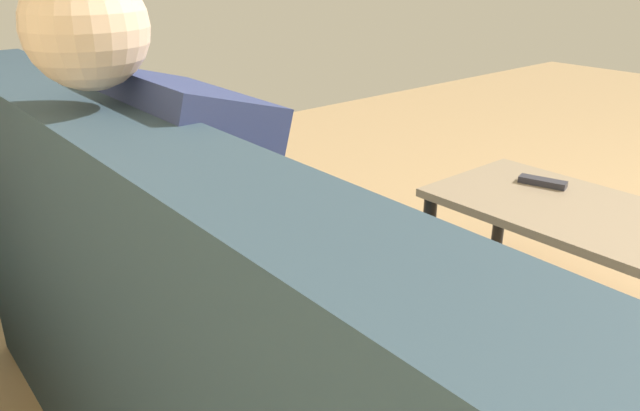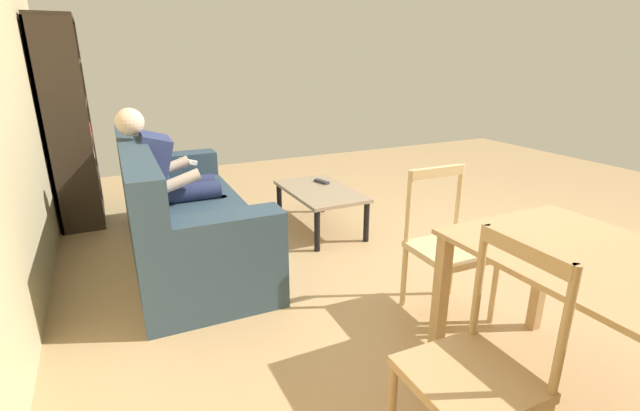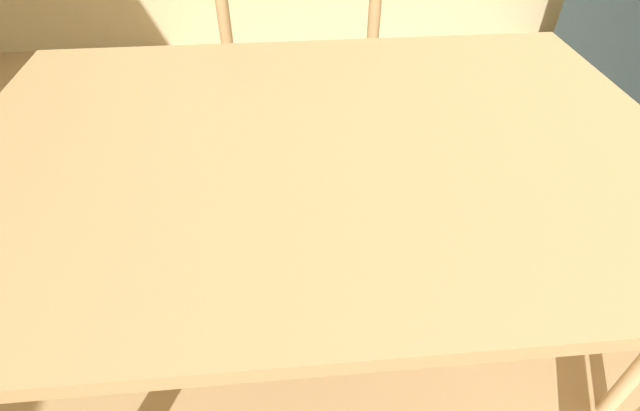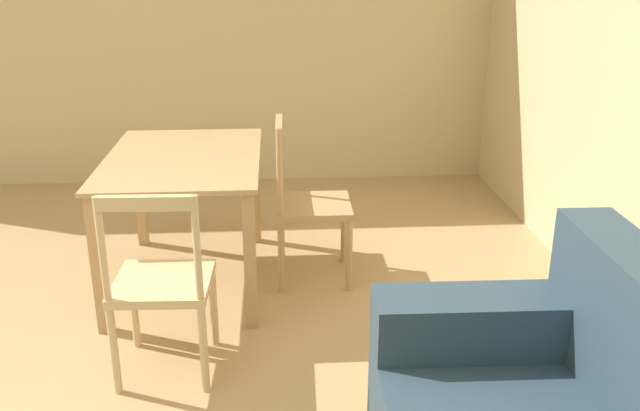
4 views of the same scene
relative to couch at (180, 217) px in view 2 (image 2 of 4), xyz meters
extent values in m
plane|color=tan|center=(-1.23, -1.98, -0.34)|extent=(8.46, 8.46, 0.00)
cube|color=#2D4251|center=(-0.01, -0.07, -0.12)|extent=(2.18, 0.91, 0.43)
cube|color=#2D4251|center=(0.00, 0.27, 0.34)|extent=(2.16, 0.24, 0.50)
cube|color=#2D4251|center=(-0.97, -0.05, 0.20)|extent=(0.26, 0.87, 0.22)
cube|color=#2D4251|center=(0.95, -0.08, 0.20)|extent=(0.26, 0.87, 0.22)
cube|color=#314C5F|center=(0.23, 0.10, 0.27)|extent=(0.42, 0.21, 0.36)
cube|color=navy|center=(0.21, 0.16, 0.36)|extent=(0.41, 0.36, 0.58)
sphere|color=beige|center=(0.21, 0.26, 0.73)|extent=(0.21, 0.21, 0.21)
cylinder|color=navy|center=(0.10, -0.13, 0.16)|extent=(0.16, 0.44, 0.15)
cylinder|color=beige|center=(0.09, -0.35, -0.12)|extent=(0.11, 0.11, 0.43)
cube|color=black|center=(0.09, -0.43, -0.30)|extent=(0.10, 0.24, 0.08)
cylinder|color=navy|center=(0.32, -0.14, 0.16)|extent=(0.16, 0.44, 0.15)
cylinder|color=beige|center=(0.31, -0.36, -0.12)|extent=(0.11, 0.11, 0.43)
cube|color=black|center=(0.31, -0.44, -0.30)|extent=(0.10, 0.24, 0.08)
cylinder|color=beige|center=(-0.04, -0.01, 0.29)|extent=(0.10, 0.35, 0.19)
cylinder|color=beige|center=(0.46, -0.02, 0.29)|extent=(0.10, 0.35, 0.19)
cube|color=white|center=(0.46, -0.18, 0.33)|extent=(0.04, 0.15, 0.08)
cube|color=gray|center=(0.06, -1.26, 0.03)|extent=(0.95, 0.55, 0.03)
cylinder|color=black|center=(-0.38, -1.49, -0.16)|extent=(0.05, 0.05, 0.36)
cylinder|color=black|center=(0.49, -1.49, -0.16)|extent=(0.05, 0.05, 0.36)
cylinder|color=black|center=(-0.38, -1.02, -0.16)|extent=(0.05, 0.05, 0.36)
cylinder|color=black|center=(0.49, -1.02, -0.16)|extent=(0.05, 0.05, 0.36)
cube|color=#2D2D38|center=(0.25, -1.37, 0.06)|extent=(0.18, 0.10, 0.02)
cube|color=#2D2319|center=(0.93, 0.73, 0.58)|extent=(0.04, 0.36, 1.84)
cube|color=#2D2319|center=(1.85, 0.73, 0.58)|extent=(0.04, 0.36, 1.84)
cube|color=#2D2319|center=(1.39, 0.90, 0.58)|extent=(0.96, 0.02, 1.84)
cube|color=#2D2319|center=(1.39, 0.73, -0.32)|extent=(0.88, 0.36, 0.04)
cube|color=#2D2319|center=(1.39, 0.73, 0.05)|extent=(0.88, 0.36, 0.04)
cube|color=#2D2319|center=(1.39, 0.73, 0.42)|extent=(0.88, 0.36, 0.04)
cube|color=#2D2319|center=(1.39, 0.73, 0.79)|extent=(0.88, 0.36, 0.04)
cube|color=#2D2319|center=(1.39, 0.73, 1.16)|extent=(0.88, 0.36, 0.04)
cube|color=#2D2319|center=(1.39, 0.73, 1.52)|extent=(0.88, 0.36, 0.04)
cube|color=teal|center=(1.41, 0.71, -0.24)|extent=(0.73, 0.32, 0.12)
cube|color=#333338|center=(1.39, 0.71, 0.13)|extent=(0.73, 0.32, 0.12)
cube|color=beige|center=(1.41, 0.71, 0.25)|extent=(0.72, 0.29, 0.12)
cube|color=maroon|center=(1.37, 0.71, 0.50)|extent=(0.72, 0.31, 0.12)
cube|color=#333338|center=(1.40, 0.71, 0.62)|extent=(0.73, 0.31, 0.12)
cube|color=tan|center=(-2.50, -1.33, 0.40)|extent=(1.22, 0.84, 0.02)
cube|color=tan|center=(-1.94, -1.70, 0.03)|extent=(0.06, 0.06, 0.73)
cube|color=tan|center=(-1.94, -0.96, 0.03)|extent=(0.06, 0.06, 0.73)
cube|color=tan|center=(-2.50, -0.61, 0.11)|extent=(0.43, 0.43, 0.04)
cylinder|color=tan|center=(-2.30, -0.43, -0.12)|extent=(0.04, 0.04, 0.44)
cylinder|color=tan|center=(-2.31, -0.81, -0.12)|extent=(0.04, 0.04, 0.44)
cylinder|color=tan|center=(-2.31, -0.81, 0.35)|extent=(0.03, 0.03, 0.50)
cylinder|color=tan|center=(-2.69, -0.80, 0.35)|extent=(0.03, 0.03, 0.50)
cube|color=tan|center=(-2.50, -0.80, 0.57)|extent=(0.38, 0.04, 0.06)
cube|color=#D1B27F|center=(-1.59, -1.33, 0.09)|extent=(0.43, 0.43, 0.04)
cylinder|color=#D1B27F|center=(-1.77, -1.14, -0.12)|extent=(0.04, 0.04, 0.43)
cylinder|color=#D1B27F|center=(-1.78, -1.52, -0.12)|extent=(0.04, 0.04, 0.43)
cylinder|color=#D1B27F|center=(-1.39, -1.15, -0.12)|extent=(0.04, 0.04, 0.43)
cylinder|color=#D1B27F|center=(-1.40, -1.53, -0.12)|extent=(0.04, 0.04, 0.43)
cylinder|color=#D1B27F|center=(-1.39, -1.15, 0.33)|extent=(0.03, 0.03, 0.47)
cylinder|color=#D1B27F|center=(-1.40, -1.53, 0.33)|extent=(0.03, 0.03, 0.47)
cube|color=#D1B27F|center=(-1.40, -1.34, 0.54)|extent=(0.05, 0.38, 0.06)
camera|label=1|loc=(-0.84, 0.64, 0.84)|focal=34.20mm
camera|label=2|loc=(-3.46, 0.45, 1.21)|focal=25.19mm
camera|label=3|loc=(-2.56, -2.01, 0.86)|focal=26.44mm
camera|label=4|loc=(1.18, -0.82, 1.45)|focal=38.54mm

